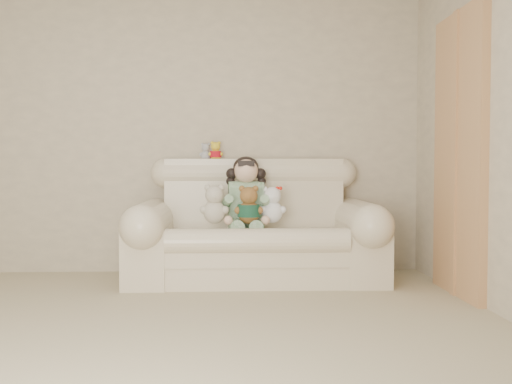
{
  "coord_description": "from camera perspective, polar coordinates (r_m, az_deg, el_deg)",
  "views": [
    {
      "loc": [
        0.54,
        -2.94,
        0.95
      ],
      "look_at": [
        0.74,
        1.9,
        0.75
      ],
      "focal_mm": 41.76,
      "sensor_mm": 36.0,
      "label": 1
    }
  ],
  "objects": [
    {
      "name": "floor",
      "position": [
        3.14,
        -12.53,
        -15.3
      ],
      "size": [
        5.0,
        5.0,
        0.0
      ],
      "primitive_type": "plane",
      "color": "gray",
      "rests_on": "ground"
    },
    {
      "name": "wall_back",
      "position": [
        5.48,
        -8.01,
        6.0
      ],
      "size": [
        4.5,
        0.0,
        4.5
      ],
      "primitive_type": "plane",
      "rotation": [
        1.57,
        0.0,
        0.0
      ],
      "color": "tan",
      "rests_on": "ground"
    },
    {
      "name": "sofa",
      "position": [
        4.96,
        -0.05,
        -2.66
      ],
      "size": [
        2.1,
        0.95,
        1.03
      ],
      "primitive_type": null,
      "color": "beige",
      "rests_on": "floor"
    },
    {
      "name": "door_panel",
      "position": [
        4.66,
        18.88,
        3.47
      ],
      "size": [
        0.06,
        0.9,
        2.1
      ],
      "primitive_type": "cube",
      "color": "#A97648",
      "rests_on": "floor"
    },
    {
      "name": "seated_child",
      "position": [
        5.03,
        -0.96,
        -0.05
      ],
      "size": [
        0.41,
        0.49,
        0.64
      ],
      "primitive_type": null,
      "rotation": [
        0.0,
        0.0,
        0.06
      ],
      "color": "#266F27",
      "rests_on": "sofa"
    },
    {
      "name": "brown_teddy",
      "position": [
        4.78,
        -0.71,
        -0.88
      ],
      "size": [
        0.24,
        0.19,
        0.36
      ],
      "primitive_type": null,
      "rotation": [
        0.0,
        0.0,
        0.05
      ],
      "color": "brown",
      "rests_on": "sofa"
    },
    {
      "name": "white_cat",
      "position": [
        4.87,
        1.57,
        -0.85
      ],
      "size": [
        0.28,
        0.25,
        0.35
      ],
      "primitive_type": null,
      "rotation": [
        0.0,
        0.0,
        -0.38
      ],
      "color": "white",
      "rests_on": "sofa"
    },
    {
      "name": "cream_teddy",
      "position": [
        4.81,
        -4.01,
        -0.81
      ],
      "size": [
        0.26,
        0.22,
        0.37
      ],
      "primitive_type": null,
      "rotation": [
        0.0,
        0.0,
        0.17
      ],
      "color": "beige",
      "rests_on": "sofa"
    },
    {
      "name": "yellow_mini_bear",
      "position": [
        5.3,
        -3.89,
        4.1
      ],
      "size": [
        0.16,
        0.14,
        0.2
      ],
      "primitive_type": null,
      "rotation": [
        0.0,
        0.0,
        -0.4
      ],
      "color": "yellow",
      "rests_on": "sofa"
    },
    {
      "name": "grey_mini_plush",
      "position": [
        5.34,
        -4.83,
        4.01
      ],
      "size": [
        0.15,
        0.13,
        0.19
      ],
      "primitive_type": null,
      "rotation": [
        0.0,
        0.0,
        0.38
      ],
      "color": "#B3B3BA",
      "rests_on": "sofa"
    }
  ]
}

